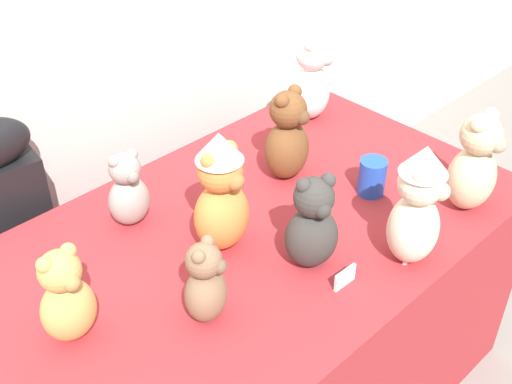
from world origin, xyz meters
The scene contains 14 objects.
display_table centered at (0.00, 0.25, 0.36)m, with size 1.50×0.92×0.73m, color maroon.
instrument_case centered at (-0.46, 0.84, 0.50)m, with size 0.29×0.16×1.00m.
teddy_bear_ash centered at (-0.23, 0.51, 0.83)m, with size 0.12×0.11×0.23m.
teddy_bear_snow centered at (0.56, 0.56, 0.87)m, with size 0.20×0.18×0.30m.
teddy_bear_honey centered at (-0.56, 0.26, 0.84)m, with size 0.13×0.12×0.25m.
teddy_bear_mocha centered at (-0.31, 0.10, 0.83)m, with size 0.14×0.14×0.22m.
teddy_bear_cream centered at (0.20, -0.11, 0.89)m, with size 0.19×0.18×0.34m.
teddy_bear_chestnut centered at (0.24, 0.37, 0.86)m, with size 0.17×0.15×0.29m.
teddy_bear_charcoal centered at (0.00, 0.05, 0.85)m, with size 0.17×0.16×0.27m.
teddy_bear_sand centered at (0.50, -0.10, 0.87)m, with size 0.16×0.14×0.30m.
teddy_bear_ginger centered at (-0.11, 0.26, 0.89)m, with size 0.17×0.15×0.34m.
party_cup_blue centered at (0.35, 0.13, 0.78)m, with size 0.08×0.08×0.11m, color blue.
name_card_front_left centered at (0.20, -0.12, 0.75)m, with size 0.07×0.01×0.05m, color white.
name_card_front_middle centered at (0.00, -0.06, 0.75)m, with size 0.07×0.01×0.05m, color white.
Camera 1 is at (-0.97, -0.75, 1.87)m, focal length 46.04 mm.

